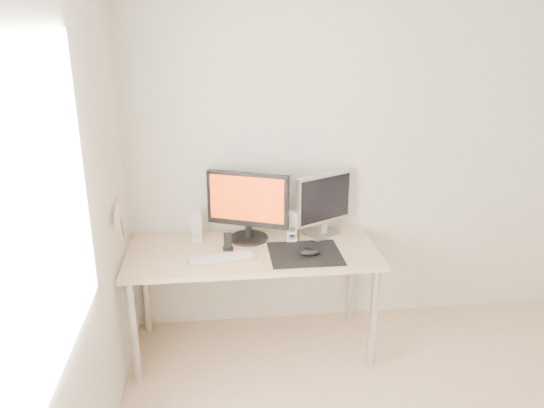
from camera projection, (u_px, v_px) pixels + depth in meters
wall_back at (381, 153)px, 3.67m from camera, size 3.50×0.00×3.50m
wall_left at (46, 287)px, 1.85m from camera, size 0.00×3.50×3.50m
window_pane at (39, 220)px, 1.77m from camera, size 0.00×1.30×1.30m
mousepad at (305, 254)px, 3.34m from camera, size 0.45×0.40×0.00m
mouse at (309, 252)px, 3.31m from camera, size 0.12×0.07×0.04m
desk at (253, 261)px, 3.43m from camera, size 1.60×0.70×0.73m
main_monitor at (248, 204)px, 3.47m from camera, size 0.53×0.34×0.47m
second_monitor at (324, 202)px, 3.55m from camera, size 0.42×0.25×0.43m
speaker_left at (197, 227)px, 3.51m from camera, size 0.06×0.08×0.20m
speaker_right at (291, 226)px, 3.51m from camera, size 0.06×0.08×0.20m
keyboard at (222, 258)px, 3.27m from camera, size 0.43×0.19×0.02m
phone_dock at (228, 245)px, 3.39m from camera, size 0.07×0.06×0.12m
pennant at (118, 216)px, 3.08m from camera, size 0.01×0.23×0.29m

